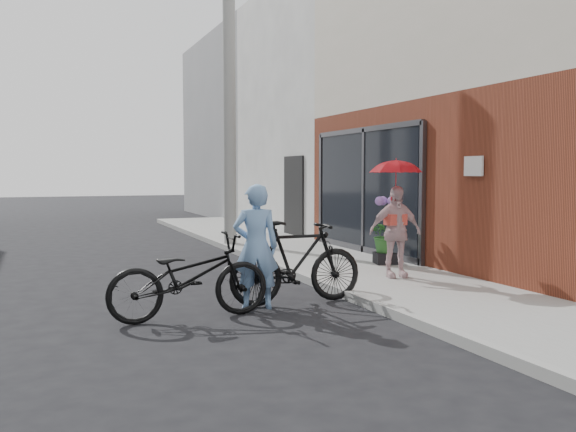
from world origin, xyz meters
TOP-DOWN VIEW (x-y plane):
  - ground at (0.00, 0.00)m, footprint 80.00×80.00m
  - sidewalk at (2.10, 2.00)m, footprint 2.20×24.00m
  - curb at (0.94, 2.00)m, footprint 0.12×24.00m
  - plaster_building at (7.20, 9.00)m, footprint 8.00×6.00m
  - east_building_far at (7.20, 16.00)m, footprint 8.00×8.00m
  - utility_pole at (1.10, 6.00)m, footprint 0.28×0.28m
  - officer at (-0.40, -0.02)m, footprint 0.65×0.51m
  - bike_left at (-1.31, -0.27)m, footprint 1.93×0.71m
  - bike_right at (0.18, 0.03)m, footprint 1.84×0.54m
  - kimono_woman at (2.12, 0.70)m, footprint 0.87×0.47m
  - parasol at (2.12, 0.70)m, footprint 0.76×0.76m
  - planter at (2.72, 1.96)m, footprint 0.46×0.46m
  - potted_plant at (2.72, 1.96)m, footprint 0.59×0.51m

SIDE VIEW (x-z plane):
  - ground at x=0.00m, z-range 0.00..0.00m
  - sidewalk at x=2.10m, z-range 0.00..0.12m
  - curb at x=0.94m, z-range 0.00..0.12m
  - planter at x=2.72m, z-range 0.12..0.31m
  - bike_left at x=-1.31m, z-range 0.00..1.01m
  - bike_right at x=0.18m, z-range 0.00..1.10m
  - potted_plant at x=2.72m, z-range 0.31..0.97m
  - officer at x=-0.40m, z-range 0.00..1.58m
  - kimono_woman at x=2.12m, z-range 0.12..1.52m
  - parasol at x=2.12m, z-range 1.52..2.19m
  - plaster_building at x=7.20m, z-range 0.00..7.00m
  - east_building_far at x=7.20m, z-range 0.00..7.00m
  - utility_pole at x=1.10m, z-range 0.00..7.00m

